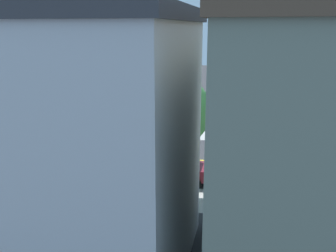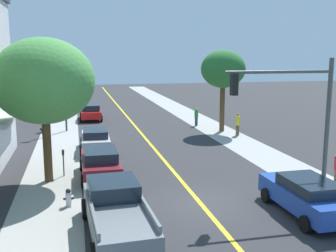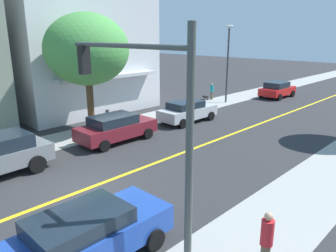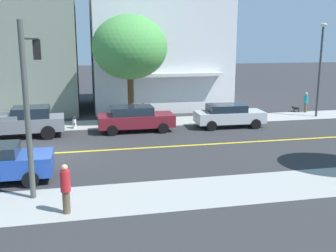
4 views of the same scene
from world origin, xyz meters
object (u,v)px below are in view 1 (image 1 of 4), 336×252
at_px(parking_meter, 156,176).
at_px(pedestrian_yellow_shirt, 109,118).
at_px(fire_hydrant, 233,190).
at_px(silver_sedan_left_curb, 86,161).
at_px(street_tree_left_near, 85,75).
at_px(street_tree_right_corner, 165,111).
at_px(traffic_light_mast, 258,97).
at_px(maroon_sedan_left_curb, 175,168).
at_px(grey_pickup_truck, 289,175).
at_px(pedestrian_green_shirt, 53,121).
at_px(blue_sedan_right_curb, 279,140).
at_px(pedestrian_red_shirt, 241,125).

distance_m(parking_meter, pedestrian_yellow_shirt, 15.61).
distance_m(fire_hydrant, silver_sedan_left_curb, 10.05).
height_order(street_tree_left_near, street_tree_right_corner, street_tree_right_corner).
distance_m(fire_hydrant, parking_meter, 4.56).
xyz_separation_m(parking_meter, traffic_light_mast, (10.19, -5.78, 3.20)).
xyz_separation_m(silver_sedan_left_curb, maroon_sedan_left_curb, (-0.06, -6.16, 0.04)).
height_order(street_tree_left_near, parking_meter, street_tree_left_near).
xyz_separation_m(grey_pickup_truck, pedestrian_green_shirt, (9.32, 20.81, -0.04)).
distance_m(silver_sedan_left_curb, pedestrian_yellow_shirt, 11.68).
bearing_deg(parking_meter, pedestrian_yellow_shirt, 31.48).
relative_size(fire_hydrant, grey_pickup_truck, 0.13).
distance_m(fire_hydrant, pedestrian_green_shirt, 20.76).
xyz_separation_m(street_tree_left_near, traffic_light_mast, (-2.50, -15.87, -1.02)).
distance_m(parking_meter, traffic_light_mast, 12.15).
bearing_deg(silver_sedan_left_curb, parking_meter, 161.51).
relative_size(parking_meter, pedestrian_yellow_shirt, 0.80).
bearing_deg(street_tree_left_near, blue_sedan_right_curb, -99.54).
relative_size(street_tree_right_corner, pedestrian_green_shirt, 4.42).
bearing_deg(pedestrian_yellow_shirt, blue_sedan_right_curb, -167.05).
bearing_deg(silver_sedan_left_curb, fire_hydrant, 171.98).
bearing_deg(pedestrian_red_shirt, silver_sedan_left_curb, -58.71).
height_order(parking_meter, traffic_light_mast, traffic_light_mast).
xyz_separation_m(street_tree_left_near, grey_pickup_truck, (-10.66, -17.84, -4.26)).
xyz_separation_m(street_tree_left_near, fire_hydrant, (-12.40, -14.60, -4.78)).
bearing_deg(pedestrian_red_shirt, grey_pickup_truck, -1.66).
xyz_separation_m(traffic_light_mast, maroon_sedan_left_curb, (-8.29, 5.01, -3.32)).
relative_size(blue_sedan_right_curb, pedestrian_yellow_shirt, 2.65).
height_order(traffic_light_mast, blue_sedan_right_curb, traffic_light_mast).
bearing_deg(pedestrian_green_shirt, maroon_sedan_left_curb, -70.55).
relative_size(blue_sedan_right_curb, pedestrian_green_shirt, 2.89).
height_order(pedestrian_yellow_shirt, pedestrian_green_shirt, pedestrian_yellow_shirt).
bearing_deg(pedestrian_red_shirt, pedestrian_yellow_shirt, -107.50).
height_order(fire_hydrant, maroon_sedan_left_curb, maroon_sedan_left_curb).
xyz_separation_m(silver_sedan_left_curb, grey_pickup_truck, (0.08, -13.15, 0.11)).
distance_m(street_tree_right_corner, blue_sedan_right_curb, 13.24).
bearing_deg(pedestrian_green_shirt, blue_sedan_right_curb, -40.70).
distance_m(silver_sedan_left_curb, pedestrian_red_shirt, 15.09).
height_order(street_tree_left_near, grey_pickup_truck, street_tree_left_near).
bearing_deg(pedestrian_yellow_shirt, silver_sedan_left_curb, 129.47).
bearing_deg(pedestrian_yellow_shirt, pedestrian_green_shirt, 47.54).
height_order(parking_meter, grey_pickup_truck, grey_pickup_truck).
xyz_separation_m(street_tree_right_corner, pedestrian_yellow_shirt, (14.05, 8.86, -4.16)).
relative_size(maroon_sedan_left_curb, pedestrian_yellow_shirt, 2.62).
bearing_deg(fire_hydrant, silver_sedan_left_curb, 80.48).
height_order(grey_pickup_truck, pedestrian_green_shirt, grey_pickup_truck).
bearing_deg(pedestrian_green_shirt, pedestrian_red_shirt, -29.81).
relative_size(street_tree_left_near, pedestrian_yellow_shirt, 3.78).
bearing_deg(grey_pickup_truck, pedestrian_green_shirt, -26.67).
bearing_deg(maroon_sedan_left_curb, blue_sedan_right_curb, -131.26).
distance_m(blue_sedan_right_curb, maroon_sedan_left_curb, 10.39).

